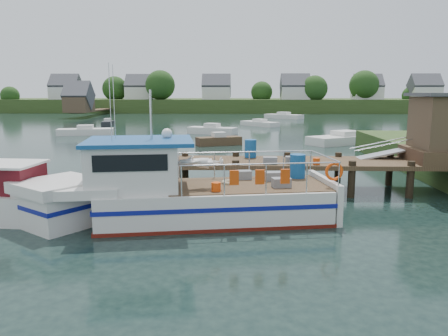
{
  "coord_description": "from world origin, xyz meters",
  "views": [
    {
      "loc": [
        -0.45,
        -19.88,
        4.52
      ],
      "look_at": [
        -1.0,
        -1.5,
        1.3
      ],
      "focal_mm": 35.0,
      "sensor_mm": 36.0,
      "label": 1
    }
  ],
  "objects_px": {
    "lobster_boat": "(175,193)",
    "moored_rowboat": "(219,140)",
    "moored_c": "(346,139)",
    "moored_d": "(260,123)",
    "dock": "(390,143)",
    "moored_a": "(86,131)",
    "moored_b": "(212,130)",
    "moored_far": "(284,116)",
    "moored_e": "(108,123)"
  },
  "relations": [
    {
      "from": "moored_c",
      "to": "moored_d",
      "type": "xyz_separation_m",
      "value": [
        -6.54,
        20.1,
        -0.07
      ]
    },
    {
      "from": "dock",
      "to": "moored_rowboat",
      "type": "height_order",
      "value": "dock"
    },
    {
      "from": "moored_far",
      "to": "moored_d",
      "type": "relative_size",
      "value": 1.24
    },
    {
      "from": "moored_a",
      "to": "moored_e",
      "type": "xyz_separation_m",
      "value": [
        -1.37,
        12.69,
        -0.02
      ]
    },
    {
      "from": "moored_e",
      "to": "moored_rowboat",
      "type": "bearing_deg",
      "value": -71.15
    },
    {
      "from": "moored_rowboat",
      "to": "moored_far",
      "type": "distance_m",
      "value": 39.39
    },
    {
      "from": "moored_rowboat",
      "to": "moored_c",
      "type": "xyz_separation_m",
      "value": [
        11.14,
        1.37,
        0.01
      ]
    },
    {
      "from": "moored_a",
      "to": "moored_b",
      "type": "distance_m",
      "value": 13.46
    },
    {
      "from": "moored_a",
      "to": "moored_c",
      "type": "height_order",
      "value": "moored_c"
    },
    {
      "from": "moored_far",
      "to": "moored_c",
      "type": "bearing_deg",
      "value": -64.87
    },
    {
      "from": "moored_rowboat",
      "to": "moored_a",
      "type": "distance_m",
      "value": 16.88
    },
    {
      "from": "moored_rowboat",
      "to": "moored_far",
      "type": "xyz_separation_m",
      "value": [
        9.57,
        38.21,
        0.0
      ]
    },
    {
      "from": "lobster_boat",
      "to": "moored_a",
      "type": "bearing_deg",
      "value": 105.01
    },
    {
      "from": "moored_rowboat",
      "to": "moored_e",
      "type": "xyz_separation_m",
      "value": [
        -15.9,
        21.28,
        -0.04
      ]
    },
    {
      "from": "lobster_boat",
      "to": "moored_rowboat",
      "type": "distance_m",
      "value": 22.36
    },
    {
      "from": "moored_rowboat",
      "to": "moored_a",
      "type": "bearing_deg",
      "value": 156.92
    },
    {
      "from": "moored_b",
      "to": "moored_c",
      "type": "height_order",
      "value": "moored_b"
    },
    {
      "from": "moored_d",
      "to": "moored_b",
      "type": "bearing_deg",
      "value": -129.96
    },
    {
      "from": "moored_e",
      "to": "moored_b",
      "type": "bearing_deg",
      "value": -55.42
    },
    {
      "from": "moored_b",
      "to": "moored_e",
      "type": "height_order",
      "value": "moored_b"
    },
    {
      "from": "moored_c",
      "to": "moored_b",
      "type": "bearing_deg",
      "value": 123.02
    },
    {
      "from": "moored_rowboat",
      "to": "moored_c",
      "type": "distance_m",
      "value": 11.23
    },
    {
      "from": "lobster_boat",
      "to": "moored_d",
      "type": "distance_m",
      "value": 44.13
    },
    {
      "from": "moored_b",
      "to": "moored_rowboat",
      "type": "bearing_deg",
      "value": -96.85
    },
    {
      "from": "lobster_boat",
      "to": "moored_far",
      "type": "height_order",
      "value": "lobster_boat"
    },
    {
      "from": "dock",
      "to": "moored_a",
      "type": "distance_m",
      "value": 34.78
    },
    {
      "from": "moored_a",
      "to": "moored_b",
      "type": "relative_size",
      "value": 1.08
    },
    {
      "from": "dock",
      "to": "moored_c",
      "type": "relative_size",
      "value": 2.23
    },
    {
      "from": "moored_e",
      "to": "moored_c",
      "type": "bearing_deg",
      "value": -54.28
    },
    {
      "from": "moored_b",
      "to": "moored_e",
      "type": "xyz_separation_m",
      "value": [
        -14.76,
        11.32,
        -0.06
      ]
    },
    {
      "from": "dock",
      "to": "moored_d",
      "type": "xyz_separation_m",
      "value": [
        -3.92,
        38.85,
        -1.89
      ]
    },
    {
      "from": "moored_far",
      "to": "moored_c",
      "type": "relative_size",
      "value": 0.89
    },
    {
      "from": "moored_far",
      "to": "moored_e",
      "type": "height_order",
      "value": "moored_far"
    },
    {
      "from": "moored_e",
      "to": "moored_d",
      "type": "bearing_deg",
      "value": -17.38
    },
    {
      "from": "moored_b",
      "to": "moored_d",
      "type": "xyz_separation_m",
      "value": [
        5.74,
        11.52,
        -0.08
      ]
    },
    {
      "from": "moored_far",
      "to": "moored_d",
      "type": "height_order",
      "value": "moored_far"
    },
    {
      "from": "dock",
      "to": "moored_a",
      "type": "bearing_deg",
      "value": 131.61
    },
    {
      "from": "moored_d",
      "to": "moored_a",
      "type": "bearing_deg",
      "value": -159.49
    },
    {
      "from": "dock",
      "to": "lobster_boat",
      "type": "distance_m",
      "value": 10.47
    },
    {
      "from": "moored_rowboat",
      "to": "moored_far",
      "type": "relative_size",
      "value": 0.61
    },
    {
      "from": "moored_d",
      "to": "lobster_boat",
      "type": "bearing_deg",
      "value": -110.23
    },
    {
      "from": "moored_c",
      "to": "moored_e",
      "type": "height_order",
      "value": "moored_c"
    },
    {
      "from": "moored_rowboat",
      "to": "moored_b",
      "type": "bearing_deg",
      "value": 104.03
    },
    {
      "from": "lobster_boat",
      "to": "moored_b",
      "type": "bearing_deg",
      "value": 81.72
    },
    {
      "from": "moored_a",
      "to": "moored_e",
      "type": "distance_m",
      "value": 12.77
    },
    {
      "from": "dock",
      "to": "moored_far",
      "type": "height_order",
      "value": "dock"
    },
    {
      "from": "moored_far",
      "to": "moored_c",
      "type": "height_order",
      "value": "moored_c"
    },
    {
      "from": "moored_d",
      "to": "dock",
      "type": "bearing_deg",
      "value": -97.68
    },
    {
      "from": "dock",
      "to": "moored_e",
      "type": "distance_m",
      "value": 45.77
    },
    {
      "from": "moored_b",
      "to": "moored_e",
      "type": "relative_size",
      "value": 1.49
    }
  ]
}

